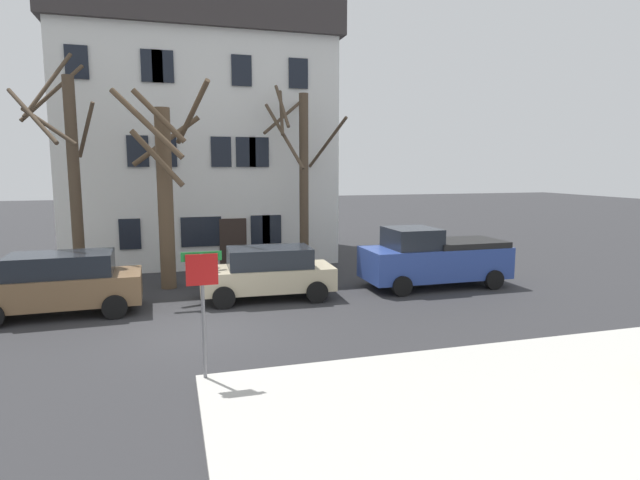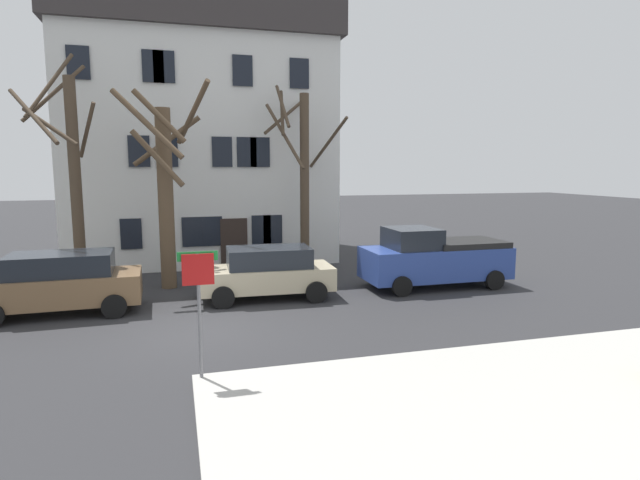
{
  "view_description": "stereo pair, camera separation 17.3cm",
  "coord_description": "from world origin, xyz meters",
  "px_view_note": "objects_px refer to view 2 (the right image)",
  "views": [
    {
      "loc": [
        -0.7,
        -13.26,
        4.19
      ],
      "look_at": [
        4.3,
        3.88,
        1.67
      ],
      "focal_mm": 29.06,
      "sensor_mm": 36.0,
      "label": 1
    },
    {
      "loc": [
        -0.53,
        -13.31,
        4.19
      ],
      "look_at": [
        4.3,
        3.88,
        1.67
      ],
      "focal_mm": 29.06,
      "sensor_mm": 36.0,
      "label": 2
    }
  ],
  "objects_px": {
    "tree_bare_far": "(302,173)",
    "building_main": "(200,137)",
    "car_brown_wagon": "(60,283)",
    "pickup_truck_blue": "(434,258)",
    "street_sign_pole": "(199,292)",
    "tree_bare_near": "(72,172)",
    "car_beige_wagon": "(267,272)",
    "tree_bare_mid": "(166,185)"
  },
  "relations": [
    {
      "from": "tree_bare_far",
      "to": "car_brown_wagon",
      "type": "height_order",
      "value": "tree_bare_far"
    },
    {
      "from": "building_main",
      "to": "car_beige_wagon",
      "type": "height_order",
      "value": "building_main"
    },
    {
      "from": "tree_bare_mid",
      "to": "car_brown_wagon",
      "type": "relative_size",
      "value": 1.58
    },
    {
      "from": "car_brown_wagon",
      "to": "car_beige_wagon",
      "type": "xyz_separation_m",
      "value": [
        6.02,
        0.13,
        -0.05
      ]
    },
    {
      "from": "building_main",
      "to": "tree_bare_mid",
      "type": "height_order",
      "value": "building_main"
    },
    {
      "from": "tree_bare_far",
      "to": "street_sign_pole",
      "type": "distance_m",
      "value": 11.12
    },
    {
      "from": "car_brown_wagon",
      "to": "tree_bare_far",
      "type": "bearing_deg",
      "value": 25.67
    },
    {
      "from": "building_main",
      "to": "pickup_truck_blue",
      "type": "xyz_separation_m",
      "value": [
        7.43,
        -9.27,
        -4.57
      ]
    },
    {
      "from": "tree_bare_mid",
      "to": "car_brown_wagon",
      "type": "xyz_separation_m",
      "value": [
        -2.98,
        -2.54,
        -2.66
      ]
    },
    {
      "from": "pickup_truck_blue",
      "to": "street_sign_pole",
      "type": "height_order",
      "value": "street_sign_pole"
    },
    {
      "from": "pickup_truck_blue",
      "to": "street_sign_pole",
      "type": "bearing_deg",
      "value": -143.09
    },
    {
      "from": "tree_bare_near",
      "to": "pickup_truck_blue",
      "type": "bearing_deg",
      "value": -12.62
    },
    {
      "from": "tree_bare_far",
      "to": "pickup_truck_blue",
      "type": "relative_size",
      "value": 1.45
    },
    {
      "from": "street_sign_pole",
      "to": "tree_bare_far",
      "type": "bearing_deg",
      "value": 65.68
    },
    {
      "from": "car_beige_wagon",
      "to": "street_sign_pole",
      "type": "distance_m",
      "value": 6.69
    },
    {
      "from": "tree_bare_far",
      "to": "pickup_truck_blue",
      "type": "distance_m",
      "value": 6.08
    },
    {
      "from": "tree_bare_far",
      "to": "building_main",
      "type": "bearing_deg",
      "value": 122.6
    },
    {
      "from": "tree_bare_near",
      "to": "tree_bare_mid",
      "type": "height_order",
      "value": "tree_bare_near"
    },
    {
      "from": "building_main",
      "to": "tree_bare_mid",
      "type": "relative_size",
      "value": 1.65
    },
    {
      "from": "tree_bare_mid",
      "to": "street_sign_pole",
      "type": "xyz_separation_m",
      "value": [
        0.65,
        -8.58,
        -1.74
      ]
    },
    {
      "from": "building_main",
      "to": "street_sign_pole",
      "type": "height_order",
      "value": "building_main"
    },
    {
      "from": "building_main",
      "to": "street_sign_pole",
      "type": "distance_m",
      "value": 16.02
    },
    {
      "from": "car_brown_wagon",
      "to": "tree_bare_near",
      "type": "bearing_deg",
      "value": 89.93
    },
    {
      "from": "car_brown_wagon",
      "to": "pickup_truck_blue",
      "type": "height_order",
      "value": "pickup_truck_blue"
    },
    {
      "from": "tree_bare_mid",
      "to": "building_main",
      "type": "bearing_deg",
      "value": 77.35
    },
    {
      "from": "car_brown_wagon",
      "to": "car_beige_wagon",
      "type": "distance_m",
      "value": 6.03
    },
    {
      "from": "car_beige_wagon",
      "to": "tree_bare_mid",
      "type": "bearing_deg",
      "value": 141.62
    },
    {
      "from": "tree_bare_near",
      "to": "tree_bare_far",
      "type": "xyz_separation_m",
      "value": [
        8.12,
        1.0,
        -0.09
      ]
    },
    {
      "from": "pickup_truck_blue",
      "to": "car_brown_wagon",
      "type": "bearing_deg",
      "value": -178.91
    },
    {
      "from": "car_beige_wagon",
      "to": "pickup_truck_blue",
      "type": "height_order",
      "value": "pickup_truck_blue"
    },
    {
      "from": "tree_bare_near",
      "to": "car_beige_wagon",
      "type": "bearing_deg",
      "value": -24.73
    },
    {
      "from": "car_brown_wagon",
      "to": "street_sign_pole",
      "type": "bearing_deg",
      "value": -59.0
    },
    {
      "from": "building_main",
      "to": "tree_bare_near",
      "type": "relative_size",
      "value": 1.45
    },
    {
      "from": "tree_bare_far",
      "to": "car_brown_wagon",
      "type": "distance_m",
      "value": 9.51
    },
    {
      "from": "building_main",
      "to": "car_brown_wagon",
      "type": "bearing_deg",
      "value": -115.56
    },
    {
      "from": "building_main",
      "to": "car_brown_wagon",
      "type": "distance_m",
      "value": 11.52
    },
    {
      "from": "tree_bare_near",
      "to": "street_sign_pole",
      "type": "xyz_separation_m",
      "value": [
        3.63,
        -8.95,
        -2.2
      ]
    },
    {
      "from": "car_beige_wagon",
      "to": "pickup_truck_blue",
      "type": "relative_size",
      "value": 0.84
    },
    {
      "from": "car_beige_wagon",
      "to": "street_sign_pole",
      "type": "xyz_separation_m",
      "value": [
        -2.4,
        -6.17,
        0.97
      ]
    },
    {
      "from": "building_main",
      "to": "street_sign_pole",
      "type": "xyz_separation_m",
      "value": [
        -0.92,
        -15.54,
        -3.76
      ]
    },
    {
      "from": "tree_bare_near",
      "to": "tree_bare_far",
      "type": "distance_m",
      "value": 8.18
    },
    {
      "from": "tree_bare_far",
      "to": "car_beige_wagon",
      "type": "distance_m",
      "value": 5.3
    }
  ]
}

